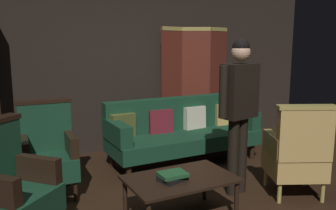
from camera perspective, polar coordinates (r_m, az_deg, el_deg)
back_wall at (r=5.58m, az=-7.93°, el=7.17°), size 7.20×0.10×2.80m
folding_screen at (r=5.91m, az=4.37°, el=3.36°), size 1.27×0.27×1.90m
velvet_couch at (r=5.05m, az=2.09°, el=-3.88°), size 2.12×0.78×0.88m
coffee_table at (r=3.43m, az=1.99°, el=-12.16°), size 1.00×0.64×0.42m
armchair_gilt_accent at (r=4.13m, az=19.84°, el=-7.17°), size 0.77×0.77×1.04m
armchair_wing_left at (r=3.31m, az=-23.89°, el=-11.70°), size 0.82×0.82×1.04m
armchair_wing_right at (r=4.15m, az=-18.55°, el=-7.02°), size 0.62×0.61×1.04m
standing_figure at (r=3.92m, az=11.23°, el=0.40°), size 0.58×0.28×1.70m
book_black_cloth at (r=3.33m, az=0.74°, el=-11.56°), size 0.28×0.24×0.04m
book_green_cloth at (r=3.32m, az=0.74°, el=-10.94°), size 0.25×0.19×0.03m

